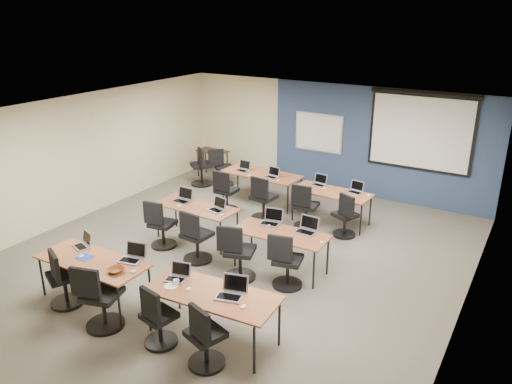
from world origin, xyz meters
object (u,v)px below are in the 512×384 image
Objects in this scene: task_chair_3 at (205,341)px; utility_table at (212,154)px; laptop_8 at (243,168)px; task_chair_9 at (263,202)px; laptop_4 at (183,198)px; whiteboard at (319,133)px; laptop_2 at (178,275)px; task_chair_0 at (63,282)px; task_chair_8 at (225,194)px; task_chair_11 at (345,219)px; task_chair_4 at (161,228)px; laptop_10 at (319,182)px; laptop_5 at (217,207)px; spare_chair_b at (201,170)px; projector_screen at (421,127)px; laptop_1 at (132,256)px; task_chair_10 at (305,210)px; task_chair_1 at (99,302)px; training_table_front_left at (92,262)px; laptop_11 at (356,190)px; task_chair_7 at (286,265)px; training_table_mid_left at (196,208)px; training_table_mid_right at (281,235)px; laptop_6 at (271,220)px; task_chair_5 at (195,241)px; laptop_0 at (83,243)px; training_table_front_right at (212,296)px; task_chair_6 at (238,257)px; task_chair_2 at (158,321)px; spare_chair_a at (222,170)px; laptop_7 at (307,228)px; laptop_3 at (232,291)px; training_table_back_right at (332,193)px; laptop_9 at (272,175)px.

task_chair_3 is 1.14× the size of utility_table.
laptop_8 is 1.40m from task_chair_9.
whiteboard is at bearing 74.99° from laptop_4.
task_chair_0 is at bearing -175.42° from laptop_2.
task_chair_11 is (2.86, 0.11, -0.01)m from task_chair_8.
laptop_8 is (-0.03, 3.04, 0.39)m from task_chair_4.
laptop_10 is at bearing -12.22° from utility_table.
task_chair_8 reaches higher than laptop_10.
laptop_10 is (1.09, 2.36, -0.00)m from laptop_5.
whiteboard is 1.23× the size of spare_chair_b.
task_chair_4 is 3.64m from laptop_10.
whiteboard is at bearing 65.38° from task_chair_8.
projector_screen reaches higher than laptop_1.
task_chair_1 is at bearing -109.25° from task_chair_10.
training_table_front_left is 5.57m from laptop_11.
task_chair_9 reaches higher than task_chair_7.
spare_chair_b is (-1.91, 2.71, -0.25)m from training_table_mid_left.
spare_chair_b is (-2.52, 5.81, 0.00)m from task_chair_1.
training_table_mid_right is 4.78× the size of laptop_6.
whiteboard is at bearing 179.55° from projector_screen.
task_chair_5 is at bearing -110.34° from laptop_11.
task_chair_1 is (0.62, -0.46, -0.26)m from training_table_front_left.
laptop_0 is 1.03m from laptop_1.
task_chair_4 is at bearing 140.30° from training_table_front_right.
laptop_4 reaches higher than task_chair_4.
task_chair_7 is at bearing -5.26° from task_chair_6.
whiteboard reaches higher than training_table_front_right.
spare_chair_a is (-3.06, 5.99, 0.01)m from task_chair_2.
laptop_6 reaches higher than laptop_1.
task_chair_1 is at bearing -155.06° from laptop_2.
laptop_4 is 0.37× the size of task_chair_11.
task_chair_1 is 1.05× the size of task_chair_4.
laptop_6 is (-0.34, 0.27, 0.11)m from training_table_mid_right.
task_chair_8 is at bearing 139.76° from task_chair_3.
utility_table is (-4.49, 3.42, -0.15)m from laptop_7.
training_table_mid_left is 4.81× the size of laptop_6.
task_chair_10 reaches higher than laptop_0.
laptop_3 is at bearing 108.27° from task_chair_3.
laptop_2 is (2.00, -0.02, -0.00)m from laptop_0.
laptop_6 is (0.19, 2.42, 0.01)m from laptop_2.
training_table_back_right is at bearing 90.94° from task_chair_0.
task_chair_1 is 6.45m from spare_chair_a.
laptop_3 is at bearing -59.80° from task_chair_9.
task_chair_1 is 5.60m from laptop_10.
task_chair_8 is at bearing -113.14° from whiteboard.
task_chair_1 is 1.04× the size of task_chair_7.
task_chair_4 is (-2.00, 2.35, 0.01)m from task_chair_2.
laptop_8 is 0.85m from laptop_9.
laptop_8 is at bearing 108.85° from laptop_0.
task_chair_2 is (2.10, -0.61, -0.40)m from laptop_0.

